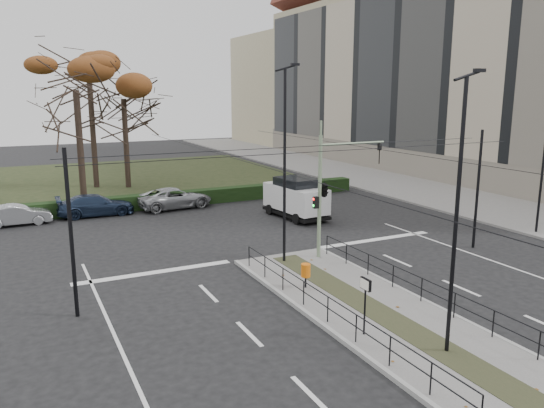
{
  "coord_description": "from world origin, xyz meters",
  "views": [
    {
      "loc": [
        -11.18,
        -16.83,
        7.79
      ],
      "look_at": [
        0.06,
        5.95,
        2.42
      ],
      "focal_mm": 35.0,
      "sensor_mm": 36.0,
      "label": 1
    }
  ],
  "objects_px": {
    "parked_car_fourth": "(175,198)",
    "bare_tree_center": "(124,105)",
    "parked_car_third": "(96,205)",
    "bare_tree_near": "(77,99)",
    "traffic_light": "(326,187)",
    "streetlamp_median_far": "(285,164)",
    "parked_car_second": "(17,215)",
    "litter_bin": "(306,271)",
    "streetlamp_median_near": "(457,215)",
    "info_panel": "(365,291)",
    "white_van": "(296,197)",
    "rust_tree": "(88,65)"
  },
  "relations": [
    {
      "from": "bare_tree_center",
      "to": "rust_tree",
      "type": "bearing_deg",
      "value": 154.32
    },
    {
      "from": "streetlamp_median_near",
      "to": "rust_tree",
      "type": "height_order",
      "value": "rust_tree"
    },
    {
      "from": "rust_tree",
      "to": "bare_tree_near",
      "type": "height_order",
      "value": "rust_tree"
    },
    {
      "from": "streetlamp_median_near",
      "to": "rust_tree",
      "type": "bearing_deg",
      "value": 98.59
    },
    {
      "from": "info_panel",
      "to": "bare_tree_center",
      "type": "bearing_deg",
      "value": 92.26
    },
    {
      "from": "rust_tree",
      "to": "bare_tree_center",
      "type": "height_order",
      "value": "rust_tree"
    },
    {
      "from": "streetlamp_median_far",
      "to": "parked_car_third",
      "type": "relative_size",
      "value": 1.87
    },
    {
      "from": "parked_car_second",
      "to": "parked_car_fourth",
      "type": "xyz_separation_m",
      "value": [
        9.78,
        0.48,
        0.08
      ]
    },
    {
      "from": "bare_tree_center",
      "to": "litter_bin",
      "type": "bearing_deg",
      "value": -86.51
    },
    {
      "from": "litter_bin",
      "to": "bare_tree_center",
      "type": "distance_m",
      "value": 27.34
    },
    {
      "from": "litter_bin",
      "to": "rust_tree",
      "type": "relative_size",
      "value": 0.08
    },
    {
      "from": "parked_car_third",
      "to": "parked_car_fourth",
      "type": "distance_m",
      "value": 5.21
    },
    {
      "from": "traffic_light",
      "to": "bare_tree_center",
      "type": "distance_m",
      "value": 24.06
    },
    {
      "from": "litter_bin",
      "to": "parked_car_second",
      "type": "relative_size",
      "value": 0.26
    },
    {
      "from": "info_panel",
      "to": "parked_car_third",
      "type": "height_order",
      "value": "info_panel"
    },
    {
      "from": "parked_car_second",
      "to": "parked_car_third",
      "type": "bearing_deg",
      "value": -84.97
    },
    {
      "from": "streetlamp_median_near",
      "to": "streetlamp_median_far",
      "type": "relative_size",
      "value": 0.93
    },
    {
      "from": "bare_tree_center",
      "to": "bare_tree_near",
      "type": "bearing_deg",
      "value": -125.96
    },
    {
      "from": "streetlamp_median_near",
      "to": "bare_tree_center",
      "type": "xyz_separation_m",
      "value": [
        -2.81,
        33.16,
        2.39
      ]
    },
    {
      "from": "parked_car_second",
      "to": "rust_tree",
      "type": "bearing_deg",
      "value": -30.96
    },
    {
      "from": "white_van",
      "to": "bare_tree_center",
      "type": "relative_size",
      "value": 0.52
    },
    {
      "from": "info_panel",
      "to": "white_van",
      "type": "distance_m",
      "value": 16.96
    },
    {
      "from": "traffic_light",
      "to": "parked_car_third",
      "type": "bearing_deg",
      "value": 120.67
    },
    {
      "from": "parked_car_fourth",
      "to": "bare_tree_center",
      "type": "height_order",
      "value": "bare_tree_center"
    },
    {
      "from": "traffic_light",
      "to": "streetlamp_median_near",
      "type": "distance_m",
      "value": 9.94
    },
    {
      "from": "parked_car_third",
      "to": "bare_tree_center",
      "type": "bearing_deg",
      "value": -21.94
    },
    {
      "from": "white_van",
      "to": "rust_tree",
      "type": "relative_size",
      "value": 0.39
    },
    {
      "from": "parked_car_fourth",
      "to": "litter_bin",
      "type": "bearing_deg",
      "value": 174.3
    },
    {
      "from": "traffic_light",
      "to": "parked_car_third",
      "type": "relative_size",
      "value": 1.21
    },
    {
      "from": "parked_car_second",
      "to": "white_van",
      "type": "distance_m",
      "value": 16.83
    },
    {
      "from": "white_van",
      "to": "bare_tree_near",
      "type": "height_order",
      "value": "bare_tree_near"
    },
    {
      "from": "streetlamp_median_near",
      "to": "parked_car_second",
      "type": "relative_size",
      "value": 2.19
    },
    {
      "from": "traffic_light",
      "to": "litter_bin",
      "type": "distance_m",
      "value": 5.08
    },
    {
      "from": "streetlamp_median_near",
      "to": "parked_car_fourth",
      "type": "distance_m",
      "value": 24.24
    },
    {
      "from": "traffic_light",
      "to": "bare_tree_near",
      "type": "xyz_separation_m",
      "value": [
        -8.73,
        17.61,
        3.86
      ]
    },
    {
      "from": "streetlamp_median_near",
      "to": "bare_tree_center",
      "type": "bearing_deg",
      "value": 94.85
    },
    {
      "from": "parked_car_second",
      "to": "bare_tree_near",
      "type": "relative_size",
      "value": 0.36
    },
    {
      "from": "traffic_light",
      "to": "parked_car_second",
      "type": "xyz_separation_m",
      "value": [
        -13.0,
        13.68,
        -2.86
      ]
    },
    {
      "from": "bare_tree_center",
      "to": "white_van",
      "type": "bearing_deg",
      "value": -64.25
    },
    {
      "from": "info_panel",
      "to": "bare_tree_center",
      "type": "distance_m",
      "value": 31.55
    },
    {
      "from": "streetlamp_median_far",
      "to": "parked_car_third",
      "type": "height_order",
      "value": "streetlamp_median_far"
    },
    {
      "from": "bare_tree_near",
      "to": "white_van",
      "type": "bearing_deg",
      "value": -39.38
    },
    {
      "from": "parked_car_third",
      "to": "bare_tree_near",
      "type": "height_order",
      "value": "bare_tree_near"
    },
    {
      "from": "parked_car_third",
      "to": "parked_car_fourth",
      "type": "relative_size",
      "value": 0.94
    },
    {
      "from": "traffic_light",
      "to": "parked_car_second",
      "type": "height_order",
      "value": "traffic_light"
    },
    {
      "from": "parked_car_fourth",
      "to": "white_van",
      "type": "relative_size",
      "value": 1.02
    },
    {
      "from": "parked_car_third",
      "to": "streetlamp_median_far",
      "type": "bearing_deg",
      "value": -154.65
    },
    {
      "from": "traffic_light",
      "to": "streetlamp_median_near",
      "type": "bearing_deg",
      "value": -99.96
    },
    {
      "from": "traffic_light",
      "to": "parked_car_fourth",
      "type": "bearing_deg",
      "value": 102.81
    },
    {
      "from": "parked_car_fourth",
      "to": "white_van",
      "type": "height_order",
      "value": "white_van"
    }
  ]
}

